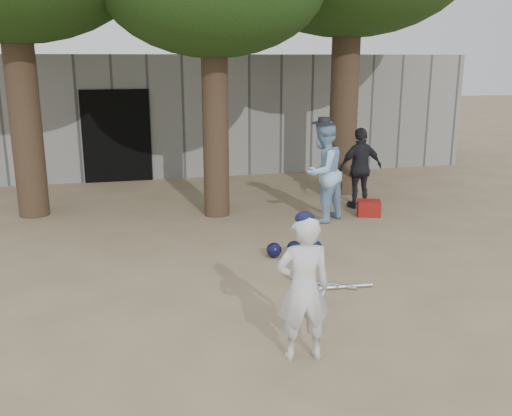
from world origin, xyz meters
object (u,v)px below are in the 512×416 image
object	(u,v)px
spectator_blue	(323,172)
red_bag	(369,208)
boy_player	(303,289)
spectator_dark	(360,168)

from	to	relation	value
spectator_blue	red_bag	bearing A→B (deg)	150.99
red_bag	spectator_blue	bearing A→B (deg)	-173.34
boy_player	red_bag	size ratio (longest dim) A/B	3.52
boy_player	red_bag	bearing A→B (deg)	-116.15
spectator_dark	red_bag	bearing A→B (deg)	76.47
spectator_dark	spectator_blue	bearing A→B (deg)	28.37
boy_player	spectator_dark	world-z (taller)	spectator_dark
spectator_dark	boy_player	bearing A→B (deg)	54.45
boy_player	spectator_blue	xyz separation A→B (m)	(1.88, 4.65, 0.18)
red_bag	spectator_dark	bearing A→B (deg)	83.42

